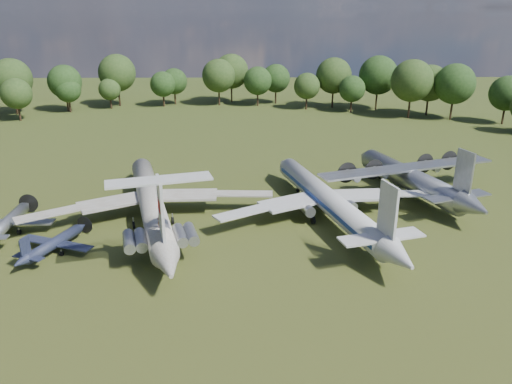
{
  "coord_description": "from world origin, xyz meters",
  "views": [
    {
      "loc": [
        7.58,
        -61.76,
        27.56
      ],
      "look_at": [
        8.51,
        -1.0,
        5.0
      ],
      "focal_mm": 35.0,
      "sensor_mm": 36.0,
      "label": 1
    }
  ],
  "objects_px": {
    "small_prop_west": "(54,246)",
    "small_prop_northwest": "(8,225)",
    "an12_transport": "(410,182)",
    "tu104_jet": "(328,204)",
    "person_on_il62": "(160,221)",
    "il62_airliner": "(151,206)"
  },
  "relations": [
    {
      "from": "small_prop_northwest",
      "to": "person_on_il62",
      "type": "height_order",
      "value": "person_on_il62"
    },
    {
      "from": "small_prop_west",
      "to": "small_prop_northwest",
      "type": "xyz_separation_m",
      "value": [
        -7.95,
        5.61,
        0.18
      ]
    },
    {
      "from": "il62_airliner",
      "to": "person_on_il62",
      "type": "bearing_deg",
      "value": -90.0
    },
    {
      "from": "an12_transport",
      "to": "person_on_il62",
      "type": "distance_m",
      "value": 41.21
    },
    {
      "from": "an12_transport",
      "to": "person_on_il62",
      "type": "bearing_deg",
      "value": -167.18
    },
    {
      "from": "tu104_jet",
      "to": "an12_transport",
      "type": "height_order",
      "value": "an12_transport"
    },
    {
      "from": "small_prop_west",
      "to": "person_on_il62",
      "type": "bearing_deg",
      "value": 9.87
    },
    {
      "from": "person_on_il62",
      "to": "small_prop_northwest",
      "type": "bearing_deg",
      "value": -12.16
    },
    {
      "from": "small_prop_west",
      "to": "small_prop_northwest",
      "type": "distance_m",
      "value": 9.73
    },
    {
      "from": "small_prop_west",
      "to": "tu104_jet",
      "type": "bearing_deg",
      "value": 36.61
    },
    {
      "from": "tu104_jet",
      "to": "small_prop_northwest",
      "type": "distance_m",
      "value": 42.22
    },
    {
      "from": "an12_transport",
      "to": "small_prop_west",
      "type": "height_order",
      "value": "an12_transport"
    },
    {
      "from": "tu104_jet",
      "to": "person_on_il62",
      "type": "xyz_separation_m",
      "value": [
        -20.82,
        -12.28,
        3.01
      ]
    },
    {
      "from": "small_prop_northwest",
      "to": "person_on_il62",
      "type": "xyz_separation_m",
      "value": [
        21.18,
        -8.12,
        4.01
      ]
    },
    {
      "from": "small_prop_west",
      "to": "person_on_il62",
      "type": "relative_size",
      "value": 8.41
    },
    {
      "from": "an12_transport",
      "to": "small_prop_west",
      "type": "relative_size",
      "value": 2.51
    },
    {
      "from": "il62_airliner",
      "to": "person_on_il62",
      "type": "height_order",
      "value": "person_on_il62"
    },
    {
      "from": "tu104_jet",
      "to": "person_on_il62",
      "type": "height_order",
      "value": "person_on_il62"
    },
    {
      "from": "il62_airliner",
      "to": "an12_transport",
      "type": "distance_m",
      "value": 39.51
    },
    {
      "from": "small_prop_northwest",
      "to": "person_on_il62",
      "type": "relative_size",
      "value": 9.98
    },
    {
      "from": "tu104_jet",
      "to": "an12_transport",
      "type": "bearing_deg",
      "value": 17.32
    },
    {
      "from": "small_prop_west",
      "to": "il62_airliner",
      "type": "bearing_deg",
      "value": 63.64
    }
  ]
}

